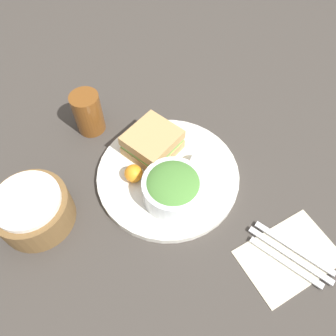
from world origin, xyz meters
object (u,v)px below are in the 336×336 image
object	(u,v)px
drink_glass	(88,113)
bread_basket	(33,209)
sandwich	(151,143)
fork	(294,248)
salad_bowl	(173,187)
spoon	(286,262)
plate	(168,175)
dressing_cup	(201,166)
knife	(290,255)

from	to	relation	value
drink_glass	bread_basket	xyz separation A→B (m)	(-0.18, 0.19, -0.01)
sandwich	fork	size ratio (longest dim) A/B	0.82
sandwich	salad_bowl	bearing A→B (deg)	172.41
spoon	fork	bearing A→B (deg)	90.00
plate	fork	distance (m)	0.30
fork	dressing_cup	bearing A→B (deg)	172.83
spoon	knife	bearing A→B (deg)	90.00
plate	dressing_cup	bearing A→B (deg)	-115.83
dressing_cup	bread_basket	size ratio (longest dim) A/B	0.34
sandwich	bread_basket	bearing A→B (deg)	95.75
sandwich	bread_basket	size ratio (longest dim) A/B	0.91
plate	sandwich	distance (m)	0.08
plate	bread_basket	world-z (taller)	bread_basket
sandwich	salad_bowl	world-z (taller)	salad_bowl
plate	knife	bearing A→B (deg)	-157.17
sandwich	plate	bearing A→B (deg)	-178.02
plate	drink_glass	xyz separation A→B (m)	(0.22, 0.09, 0.04)
salad_bowl	bread_basket	world-z (taller)	bread_basket
plate	fork	size ratio (longest dim) A/B	1.87
knife	spoon	bearing A→B (deg)	-90.00
drink_glass	fork	distance (m)	0.55
fork	knife	bearing A→B (deg)	-90.00
dressing_cup	fork	xyz separation A→B (m)	(-0.24, -0.07, -0.03)
plate	knife	distance (m)	0.30
plate	drink_glass	size ratio (longest dim) A/B	3.00
fork	sandwich	bearing A→B (deg)	178.80
salad_bowl	drink_glass	xyz separation A→B (m)	(0.28, 0.08, 0.00)
salad_bowl	dressing_cup	bearing A→B (deg)	-75.07
bread_basket	sandwich	bearing A→B (deg)	-84.25
bread_basket	knife	distance (m)	0.52
plate	drink_glass	distance (m)	0.25
salad_bowl	bread_basket	bearing A→B (deg)	69.72
bread_basket	knife	size ratio (longest dim) A/B	0.86
knife	spoon	distance (m)	0.02
bread_basket	fork	size ratio (longest dim) A/B	0.90
fork	spoon	distance (m)	0.04
bread_basket	drink_glass	bearing A→B (deg)	-46.77
sandwich	salad_bowl	xyz separation A→B (m)	(-0.13, 0.02, 0.00)
salad_bowl	drink_glass	world-z (taller)	drink_glass
salad_bowl	spoon	xyz separation A→B (m)	(-0.23, -0.12, -0.04)
sandwich	dressing_cup	distance (m)	0.13
bread_basket	knife	xyz separation A→B (m)	(-0.32, -0.40, -0.03)
fork	drink_glass	bearing A→B (deg)	-178.08
salad_bowl	knife	distance (m)	0.27
plate	bread_basket	distance (m)	0.29
bread_basket	knife	world-z (taller)	bread_basket
knife	drink_glass	bearing A→B (deg)	-179.97
dressing_cup	spoon	bearing A→B (deg)	-172.37
dressing_cup	bread_basket	world-z (taller)	bread_basket
fork	spoon	world-z (taller)	same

